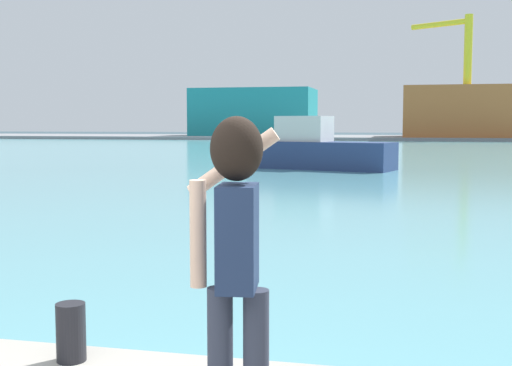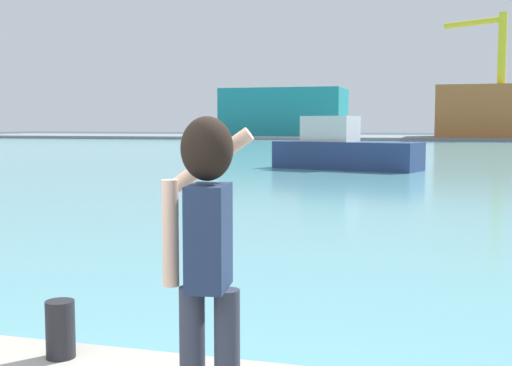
{
  "view_description": "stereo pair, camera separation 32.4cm",
  "coord_description": "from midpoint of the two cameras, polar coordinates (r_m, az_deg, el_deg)",
  "views": [
    {
      "loc": [
        1.86,
        -2.51,
        2.2
      ],
      "look_at": [
        0.39,
        3.92,
        1.61
      ],
      "focal_mm": 46.29,
      "sensor_mm": 36.0,
      "label": 1
    },
    {
      "loc": [
        2.17,
        -2.43,
        2.2
      ],
      "look_at": [
        0.39,
        3.92,
        1.61
      ],
      "focal_mm": 46.29,
      "sensor_mm": 36.0,
      "label": 2
    }
  ],
  "objects": [
    {
      "name": "ground_plane",
      "position": [
        52.56,
        10.67,
        2.67
      ],
      "size": [
        220.0,
        220.0,
        0.0
      ],
      "primitive_type": "plane",
      "color": "#334751"
    },
    {
      "name": "harbor_water",
      "position": [
        54.55,
        10.75,
        2.77
      ],
      "size": [
        140.0,
        100.0,
        0.02
      ],
      "primitive_type": "cube",
      "color": "#599EA8",
      "rests_on": "ground_plane"
    },
    {
      "name": "far_shore_dock",
      "position": [
        94.51,
        11.67,
        3.85
      ],
      "size": [
        140.0,
        20.0,
        0.43
      ],
      "primitive_type": "cube",
      "color": "gray",
      "rests_on": "ground_plane"
    },
    {
      "name": "person_photographer",
      "position": [
        3.53,
        -4.41,
        -5.24
      ],
      "size": [
        0.53,
        0.55,
        1.74
      ],
      "rotation": [
        0.0,
        0.0,
        1.71
      ],
      "color": "#2D3342",
      "rests_on": "quay_promenade"
    },
    {
      "name": "harbor_bollard",
      "position": [
        5.06,
        -17.51,
        -12.21
      ],
      "size": [
        0.21,
        0.21,
        0.42
      ],
      "primitive_type": "cylinder",
      "color": "black",
      "rests_on": "quay_promenade"
    },
    {
      "name": "boat_moored",
      "position": [
        31.91,
        5.03,
        2.85
      ],
      "size": [
        7.34,
        4.09,
        2.54
      ],
      "rotation": [
        0.0,
        0.0,
        -0.29
      ],
      "color": "navy",
      "rests_on": "harbor_water"
    },
    {
      "name": "warehouse_left",
      "position": [
        97.83,
        -0.25,
        6.13
      ],
      "size": [
        17.5,
        9.98,
        6.84
      ],
      "primitive_type": "cube",
      "color": "teal",
      "rests_on": "far_shore_dock"
    },
    {
      "name": "warehouse_right",
      "position": [
        92.85,
        17.73,
        5.86
      ],
      "size": [
        16.82,
        13.79,
        6.61
      ],
      "primitive_type": "cube",
      "color": "#B26633",
      "rests_on": "far_shore_dock"
    },
    {
      "name": "port_crane",
      "position": [
        87.8,
        17.24,
        9.67
      ],
      "size": [
        7.47,
        5.05,
        15.25
      ],
      "color": "yellow",
      "rests_on": "far_shore_dock"
    }
  ]
}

